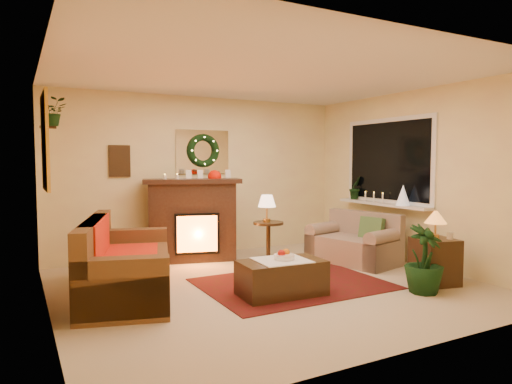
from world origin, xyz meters
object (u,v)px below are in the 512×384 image
sofa (128,258)px  coffee_table (282,278)px  end_table_square (435,263)px  loveseat (353,235)px  side_table_round (268,240)px  fireplace (192,226)px

sofa → coffee_table: sofa is taller
end_table_square → loveseat: bearing=94.6°
sofa → side_table_round: sofa is taller
loveseat → side_table_round: size_ratio=2.15×
fireplace → loveseat: size_ratio=1.00×
sofa → loveseat: 3.40m
loveseat → sofa: bearing=167.4°
sofa → fireplace: bearing=62.8°
sofa → fireplace: 1.86m
side_table_round → loveseat: bearing=-33.2°
side_table_round → coffee_table: side_table_round is taller
end_table_square → coffee_table: 2.02m
loveseat → side_table_round: 1.30m
sofa → side_table_round: 2.45m
sofa → end_table_square: size_ratio=3.58×
fireplace → end_table_square: bearing=-35.6°
coffee_table → fireplace: bearing=100.4°
sofa → fireplace: fireplace is taller
loveseat → coffee_table: (-1.85, -0.95, -0.21)m
sofa → loveseat: sofa is taller
sofa → end_table_square: bearing=-5.0°
side_table_round → coffee_table: bearing=-114.7°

